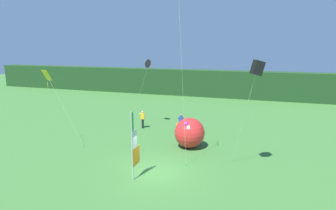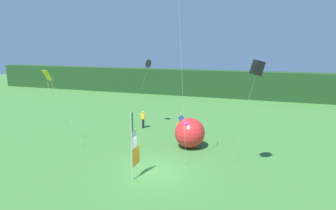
{
  "view_description": "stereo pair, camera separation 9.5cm",
  "coord_description": "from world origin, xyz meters",
  "px_view_note": "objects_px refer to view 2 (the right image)",
  "views": [
    {
      "loc": [
        5.84,
        -15.1,
        7.6
      ],
      "look_at": [
        0.02,
        2.57,
        3.68
      ],
      "focal_mm": 30.37,
      "sensor_mm": 36.0,
      "label": 1
    },
    {
      "loc": [
        5.93,
        -15.07,
        7.6
      ],
      "look_at": [
        0.02,
        2.57,
        3.68
      ],
      "focal_mm": 30.37,
      "sensor_mm": 36.0,
      "label": 2
    }
  ],
  "objects_px": {
    "kite_black_box_1": "(257,68)",
    "kite_yellow_diamond_3": "(49,79)",
    "person_near_banner": "(181,122)",
    "person_mid_field": "(143,119)",
    "inflatable_balloon": "(190,133)",
    "kite_black_delta_2": "(149,64)",
    "banner_flag": "(134,146)"
  },
  "relations": [
    {
      "from": "person_near_banner",
      "to": "inflatable_balloon",
      "type": "xyz_separation_m",
      "value": [
        1.68,
        -3.63,
        0.27
      ]
    },
    {
      "from": "kite_yellow_diamond_3",
      "to": "kite_black_delta_2",
      "type": "bearing_deg",
      "value": 57.43
    },
    {
      "from": "person_mid_field",
      "to": "kite_yellow_diamond_3",
      "type": "relative_size",
      "value": 0.28
    },
    {
      "from": "banner_flag",
      "to": "kite_black_box_1",
      "type": "bearing_deg",
      "value": 23.99
    },
    {
      "from": "person_mid_field",
      "to": "kite_black_delta_2",
      "type": "height_order",
      "value": "kite_black_delta_2"
    },
    {
      "from": "person_mid_field",
      "to": "kite_black_delta_2",
      "type": "relative_size",
      "value": 0.26
    },
    {
      "from": "banner_flag",
      "to": "kite_black_delta_2",
      "type": "bearing_deg",
      "value": 107.36
    },
    {
      "from": "banner_flag",
      "to": "person_near_banner",
      "type": "distance_m",
      "value": 9.62
    },
    {
      "from": "person_mid_field",
      "to": "kite_black_box_1",
      "type": "bearing_deg",
      "value": -33.78
    },
    {
      "from": "inflatable_balloon",
      "to": "kite_black_delta_2",
      "type": "height_order",
      "value": "kite_black_delta_2"
    },
    {
      "from": "inflatable_balloon",
      "to": "kite_yellow_diamond_3",
      "type": "xyz_separation_m",
      "value": [
        -9.93,
        -3.02,
        4.05
      ]
    },
    {
      "from": "person_mid_field",
      "to": "kite_yellow_diamond_3",
      "type": "xyz_separation_m",
      "value": [
        -4.56,
        -6.61,
        4.32
      ]
    },
    {
      "from": "kite_black_box_1",
      "to": "kite_yellow_diamond_3",
      "type": "relative_size",
      "value": 1.17
    },
    {
      "from": "person_mid_field",
      "to": "person_near_banner",
      "type": "bearing_deg",
      "value": 0.43
    },
    {
      "from": "banner_flag",
      "to": "person_near_banner",
      "type": "relative_size",
      "value": 2.47
    },
    {
      "from": "person_mid_field",
      "to": "inflatable_balloon",
      "type": "relative_size",
      "value": 0.72
    },
    {
      "from": "kite_black_delta_2",
      "to": "inflatable_balloon",
      "type": "bearing_deg",
      "value": -42.11
    },
    {
      "from": "person_near_banner",
      "to": "kite_yellow_diamond_3",
      "type": "bearing_deg",
      "value": -141.16
    },
    {
      "from": "banner_flag",
      "to": "kite_black_delta_2",
      "type": "distance_m",
      "value": 11.71
    },
    {
      "from": "inflatable_balloon",
      "to": "kite_yellow_diamond_3",
      "type": "relative_size",
      "value": 0.39
    },
    {
      "from": "banner_flag",
      "to": "person_near_banner",
      "type": "bearing_deg",
      "value": 89.37
    },
    {
      "from": "kite_black_box_1",
      "to": "person_mid_field",
      "type": "bearing_deg",
      "value": 146.22
    },
    {
      "from": "person_mid_field",
      "to": "kite_black_box_1",
      "type": "height_order",
      "value": "kite_black_box_1"
    },
    {
      "from": "kite_black_box_1",
      "to": "kite_black_delta_2",
      "type": "bearing_deg",
      "value": 141.64
    },
    {
      "from": "inflatable_balloon",
      "to": "banner_flag",
      "type": "bearing_deg",
      "value": -106.73
    },
    {
      "from": "banner_flag",
      "to": "person_mid_field",
      "type": "bearing_deg",
      "value": 110.63
    },
    {
      "from": "banner_flag",
      "to": "kite_yellow_diamond_3",
      "type": "distance_m",
      "value": 9.24
    },
    {
      "from": "inflatable_balloon",
      "to": "kite_black_box_1",
      "type": "distance_m",
      "value": 7.6
    },
    {
      "from": "banner_flag",
      "to": "inflatable_balloon",
      "type": "distance_m",
      "value": 6.25
    },
    {
      "from": "kite_yellow_diamond_3",
      "to": "person_mid_field",
      "type": "bearing_deg",
      "value": 55.45
    },
    {
      "from": "person_near_banner",
      "to": "inflatable_balloon",
      "type": "height_order",
      "value": "inflatable_balloon"
    },
    {
      "from": "person_near_banner",
      "to": "person_mid_field",
      "type": "height_order",
      "value": "person_mid_field"
    }
  ]
}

